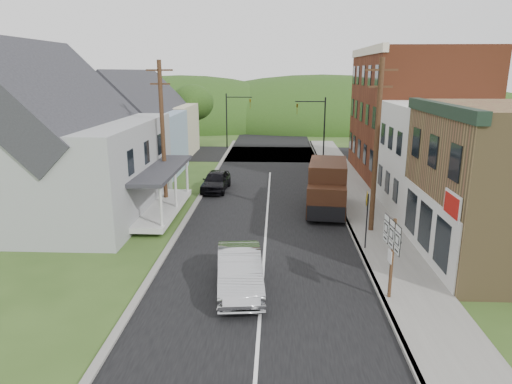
# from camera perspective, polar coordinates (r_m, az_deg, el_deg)

# --- Properties ---
(ground) EXTENTS (120.00, 120.00, 0.00)m
(ground) POSITION_cam_1_polar(r_m,az_deg,el_deg) (21.46, 1.02, -8.01)
(ground) COLOR #2D4719
(ground) RESTS_ON ground
(road) EXTENTS (9.00, 90.00, 0.02)m
(road) POSITION_cam_1_polar(r_m,az_deg,el_deg) (30.91, 1.54, -0.78)
(road) COLOR black
(road) RESTS_ON ground
(cross_road) EXTENTS (60.00, 9.00, 0.02)m
(cross_road) POSITION_cam_1_polar(r_m,az_deg,el_deg) (47.50, 1.94, 4.77)
(cross_road) COLOR black
(cross_road) RESTS_ON ground
(sidewalk_right) EXTENTS (2.80, 55.00, 0.15)m
(sidewalk_right) POSITION_cam_1_polar(r_m,az_deg,el_deg) (29.46, 13.02, -1.81)
(sidewalk_right) COLOR slate
(sidewalk_right) RESTS_ON ground
(curb_right) EXTENTS (0.20, 55.00, 0.15)m
(curb_right) POSITION_cam_1_polar(r_m,az_deg,el_deg) (29.24, 10.42, -1.79)
(curb_right) COLOR slate
(curb_right) RESTS_ON ground
(curb_left) EXTENTS (0.30, 55.00, 0.12)m
(curb_left) POSITION_cam_1_polar(r_m,az_deg,el_deg) (29.43, -7.63, -1.60)
(curb_left) COLOR slate
(curb_left) RESTS_ON ground
(storefront_white) EXTENTS (8.00, 7.00, 6.50)m
(storefront_white) POSITION_cam_1_polar(r_m,az_deg,el_deg) (29.75, 23.86, 3.75)
(storefront_white) COLOR silver
(storefront_white) RESTS_ON ground
(storefront_red) EXTENTS (8.00, 12.00, 10.00)m
(storefront_red) POSITION_cam_1_polar(r_m,az_deg,el_deg) (38.45, 19.12, 9.09)
(storefront_red) COLOR brown
(storefront_red) RESTS_ON ground
(house_gray) EXTENTS (10.20, 12.24, 8.35)m
(house_gray) POSITION_cam_1_polar(r_m,az_deg,el_deg) (28.93, -23.18, 5.52)
(house_gray) COLOR gray
(house_gray) RESTS_ON ground
(house_blue) EXTENTS (7.14, 8.16, 7.28)m
(house_blue) POSITION_cam_1_polar(r_m,az_deg,el_deg) (38.80, -14.82, 7.51)
(house_blue) COLOR #86A2B7
(house_blue) RESTS_ON ground
(house_cream) EXTENTS (7.14, 8.16, 7.28)m
(house_cream) POSITION_cam_1_polar(r_m,az_deg,el_deg) (47.54, -12.21, 8.94)
(house_cream) COLOR beige
(house_cream) RESTS_ON ground
(utility_pole_right) EXTENTS (1.60, 0.26, 9.00)m
(utility_pole_right) POSITION_cam_1_polar(r_m,az_deg,el_deg) (24.09, 14.82, 5.58)
(utility_pole_right) COLOR #472D19
(utility_pole_right) RESTS_ON ground
(utility_pole_left) EXTENTS (1.60, 0.26, 9.00)m
(utility_pole_left) POSITION_cam_1_polar(r_m,az_deg,el_deg) (28.87, -11.59, 7.25)
(utility_pole_left) COLOR #472D19
(utility_pole_left) RESTS_ON ground
(traffic_signal_right) EXTENTS (2.87, 0.20, 6.00)m
(traffic_signal_right) POSITION_cam_1_polar(r_m,az_deg,el_deg) (43.66, 7.65, 8.73)
(traffic_signal_right) COLOR black
(traffic_signal_right) RESTS_ON ground
(traffic_signal_left) EXTENTS (2.87, 0.20, 6.00)m
(traffic_signal_left) POSITION_cam_1_polar(r_m,az_deg,el_deg) (50.70, -2.91, 9.68)
(traffic_signal_left) COLOR black
(traffic_signal_left) RESTS_ON ground
(tree_left_b) EXTENTS (4.80, 4.80, 6.94)m
(tree_left_b) POSITION_cam_1_polar(r_m,az_deg,el_deg) (36.43, -26.42, 7.91)
(tree_left_b) COLOR #382616
(tree_left_b) RESTS_ON ground
(tree_left_c) EXTENTS (5.80, 5.80, 8.41)m
(tree_left_c) POSITION_cam_1_polar(r_m,az_deg,el_deg) (44.35, -23.94, 10.53)
(tree_left_c) COLOR #382616
(tree_left_c) RESTS_ON ground
(tree_left_d) EXTENTS (4.80, 4.80, 6.94)m
(tree_left_d) POSITION_cam_1_polar(r_m,az_deg,el_deg) (52.74, -7.95, 10.99)
(tree_left_d) COLOR #382616
(tree_left_d) RESTS_ON ground
(forested_ridge) EXTENTS (90.00, 30.00, 16.00)m
(forested_ridge) POSITION_cam_1_polar(r_m,az_deg,el_deg) (75.22, 2.21, 8.52)
(forested_ridge) COLOR #1C3810
(forested_ridge) RESTS_ON ground
(silver_sedan) EXTENTS (2.21, 4.97, 1.59)m
(silver_sedan) POSITION_cam_1_polar(r_m,az_deg,el_deg) (18.06, -2.06, -9.85)
(silver_sedan) COLOR #AFAFB4
(silver_sedan) RESTS_ON ground
(dark_sedan) EXTENTS (1.96, 4.32, 1.44)m
(dark_sedan) POSITION_cam_1_polar(r_m,az_deg,el_deg) (32.82, -5.03, 1.39)
(dark_sedan) COLOR black
(dark_sedan) RESTS_ON ground
(delivery_van) EXTENTS (2.82, 5.66, 3.04)m
(delivery_van) POSITION_cam_1_polar(r_m,az_deg,el_deg) (27.90, 8.90, 0.58)
(delivery_van) COLOR #32190E
(delivery_van) RESTS_ON ground
(route_sign_cluster) EXTENTS (0.23, 1.76, 3.08)m
(route_sign_cluster) POSITION_cam_1_polar(r_m,az_deg,el_deg) (17.43, 16.61, -6.61)
(route_sign_cluster) COLOR #472D19
(route_sign_cluster) RESTS_ON sidewalk_right
(warning_sign) EXTENTS (0.24, 0.76, 2.85)m
(warning_sign) POSITION_cam_1_polar(r_m,az_deg,el_deg) (22.01, 13.68, -2.39)
(warning_sign) COLOR black
(warning_sign) RESTS_ON sidewalk_right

